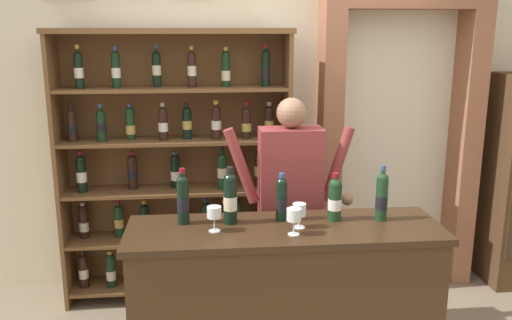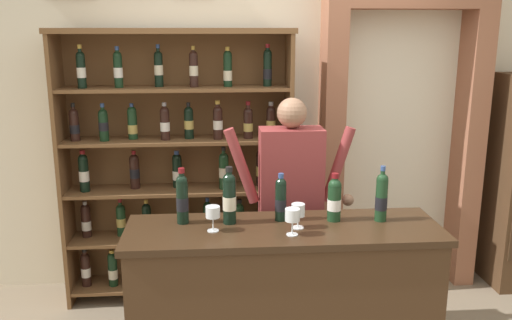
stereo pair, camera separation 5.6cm
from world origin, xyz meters
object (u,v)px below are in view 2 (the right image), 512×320
object	(u,v)px
shopkeeper	(291,193)
tasting_bottle_vin_santo	(182,198)
wine_glass_right	(213,213)
wine_glass_center	(292,216)
tasting_bottle_super_tuscan	(381,197)
wine_shelf	(178,164)
tasting_bottle_brunello	(229,197)
tasting_bottle_bianco	(334,199)
wine_glass_spare	(298,212)
tasting_counter	(283,307)
tasting_bottle_chianti	(281,198)

from	to	relation	value
shopkeeper	tasting_bottle_vin_santo	xyz separation A→B (m)	(-0.69, -0.43, 0.12)
wine_glass_right	wine_glass_center	world-z (taller)	wine_glass_center
tasting_bottle_super_tuscan	wine_glass_center	xyz separation A→B (m)	(-0.55, -0.19, -0.04)
tasting_bottle_vin_santo	wine_shelf	bearing A→B (deg)	94.97
wine_glass_center	tasting_bottle_brunello	bearing A→B (deg)	147.43
tasting_bottle_bianco	wine_glass_right	bearing A→B (deg)	-170.44
tasting_bottle_super_tuscan	wine_glass_spare	bearing A→B (deg)	-170.47
tasting_bottle_super_tuscan	wine_glass_center	size ratio (longest dim) A/B	2.20
tasting_counter	tasting_bottle_chianti	world-z (taller)	tasting_bottle_chianti
tasting_bottle_super_tuscan	tasting_bottle_chianti	bearing A→B (deg)	175.01
tasting_bottle_super_tuscan	tasting_bottle_brunello	bearing A→B (deg)	178.24
tasting_bottle_chianti	tasting_bottle_brunello	bearing A→B (deg)	-175.46
tasting_bottle_chianti	tasting_bottle_super_tuscan	bearing A→B (deg)	-4.99
tasting_bottle_super_tuscan	wine_shelf	bearing A→B (deg)	137.96
tasting_bottle_chianti	wine_glass_center	distance (m)	0.24
tasting_counter	tasting_bottle_super_tuscan	distance (m)	0.87
tasting_bottle_vin_santo	shopkeeper	bearing A→B (deg)	31.93
tasting_bottle_brunello	tasting_bottle_chianti	size ratio (longest dim) A/B	1.18
tasting_bottle_brunello	tasting_bottle_bianco	size ratio (longest dim) A/B	1.17
wine_glass_right	wine_shelf	bearing A→B (deg)	102.37
wine_shelf	tasting_bottle_bianco	bearing A→B (deg)	-48.47
shopkeeper	tasting_bottle_bianco	size ratio (longest dim) A/B	5.81
shopkeeper	tasting_bottle_vin_santo	size ratio (longest dim) A/B	5.07
wine_glass_center	tasting_counter	bearing A→B (deg)	103.86
tasting_bottle_vin_santo	tasting_bottle_brunello	size ratio (longest dim) A/B	0.98
tasting_counter	tasting_bottle_brunello	bearing A→B (deg)	163.07
wine_shelf	tasting_bottle_bianco	size ratio (longest dim) A/B	7.33
tasting_bottle_chianti	tasting_bottle_bianco	size ratio (longest dim) A/B	1.00
tasting_bottle_vin_santo	wine_glass_center	xyz separation A→B (m)	(0.61, -0.24, -0.04)
tasting_bottle_brunello	wine_shelf	bearing A→B (deg)	108.33
tasting_bottle_vin_santo	wine_glass_spare	size ratio (longest dim) A/B	2.30
tasting_bottle_bianco	wine_glass_spare	bearing A→B (deg)	-154.81
tasting_bottle_vin_santo	tasting_bottle_bianco	xyz separation A→B (m)	(0.89, -0.03, -0.02)
tasting_bottle_chianti	wine_glass_center	size ratio (longest dim) A/B	1.90
shopkeeper	tasting_bottle_super_tuscan	bearing A→B (deg)	-45.89
wine_shelf	wine_glass_right	bearing A→B (deg)	-77.63
wine_glass_center	wine_glass_spare	size ratio (longest dim) A/B	1.05
tasting_bottle_vin_santo	tasting_bottle_brunello	distance (m)	0.27
tasting_bottle_super_tuscan	wine_glass_right	size ratio (longest dim) A/B	2.29
tasting_counter	shopkeeper	distance (m)	0.77
tasting_bottle_brunello	tasting_bottle_bianco	distance (m)	0.61
wine_glass_spare	tasting_counter	bearing A→B (deg)	166.39
wine_glass_spare	wine_glass_center	bearing A→B (deg)	-114.60
shopkeeper	tasting_bottle_chianti	world-z (taller)	shopkeeper
tasting_bottle_chianti	tasting_bottle_bianco	bearing A→B (deg)	-4.99
tasting_bottle_brunello	tasting_bottle_chianti	bearing A→B (deg)	4.54
tasting_counter	wine_glass_spare	size ratio (longest dim) A/B	12.60
tasting_counter	tasting_bottle_chianti	size ratio (longest dim) A/B	6.30
shopkeeper	wine_glass_right	bearing A→B (deg)	-131.93
tasting_bottle_vin_santo	wine_glass_center	distance (m)	0.65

